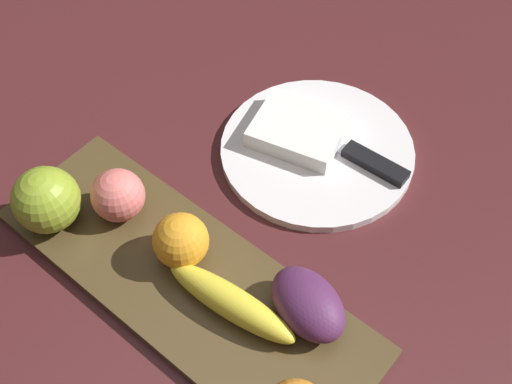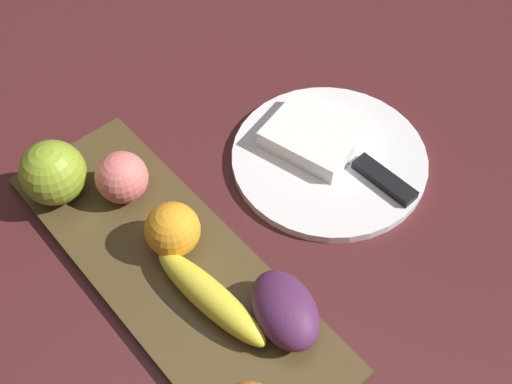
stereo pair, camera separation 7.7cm
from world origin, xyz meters
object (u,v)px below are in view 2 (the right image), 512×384
(fruit_tray, at_px, (173,268))
(banana, at_px, (210,297))
(knife, at_px, (375,173))
(apple, at_px, (53,173))
(grape_bunch, at_px, (285,310))
(folded_napkin, at_px, (313,135))
(orange_near_apple, at_px, (173,230))
(dinner_plate, at_px, (329,159))
(peach, at_px, (122,177))

(fruit_tray, distance_m, banana, 0.07)
(banana, height_order, knife, banana)
(fruit_tray, bearing_deg, apple, 13.68)
(apple, relative_size, grape_bunch, 0.82)
(grape_bunch, bearing_deg, fruit_tray, 20.65)
(apple, relative_size, folded_napkin, 0.69)
(banana, xyz_separation_m, orange_near_apple, (0.09, -0.02, 0.01))
(fruit_tray, xyz_separation_m, banana, (-0.07, -0.00, 0.03))
(banana, distance_m, dinner_plate, 0.26)
(grape_bunch, distance_m, knife, 0.24)
(peach, relative_size, grape_bunch, 0.66)
(apple, bearing_deg, grape_bunch, -163.23)
(grape_bunch, relative_size, dinner_plate, 0.38)
(dinner_plate, relative_size, folded_napkin, 2.22)
(dinner_plate, xyz_separation_m, folded_napkin, (0.03, -0.00, 0.02))
(orange_near_apple, relative_size, dinner_plate, 0.25)
(dinner_plate, xyz_separation_m, knife, (-0.06, -0.02, 0.01))
(orange_near_apple, bearing_deg, dinner_plate, -94.90)
(orange_near_apple, distance_m, folded_napkin, 0.24)
(dinner_plate, bearing_deg, fruit_tray, 90.00)
(peach, distance_m, folded_napkin, 0.26)
(apple, xyz_separation_m, peach, (-0.05, -0.06, -0.01))
(orange_near_apple, xyz_separation_m, knife, (-0.08, -0.26, -0.03))
(orange_near_apple, xyz_separation_m, grape_bunch, (-0.16, -0.03, -0.01))
(banana, bearing_deg, dinner_plate, -80.46)
(apple, relative_size, knife, 0.44)
(grape_bunch, bearing_deg, peach, 7.28)
(apple, bearing_deg, banana, -169.43)
(orange_near_apple, bearing_deg, knife, -107.70)
(dinner_plate, distance_m, knife, 0.07)
(orange_near_apple, height_order, folded_napkin, orange_near_apple)
(folded_napkin, bearing_deg, banana, 111.64)
(grape_bunch, bearing_deg, banana, 35.68)
(fruit_tray, xyz_separation_m, grape_bunch, (-0.14, -0.05, 0.03))
(peach, distance_m, grape_bunch, 0.26)
(dinner_plate, bearing_deg, orange_near_apple, 85.10)
(orange_near_apple, xyz_separation_m, peach, (0.10, 0.00, 0.00))
(banana, bearing_deg, grape_bunch, -149.86)
(fruit_tray, height_order, grape_bunch, grape_bunch)
(orange_near_apple, bearing_deg, banana, 169.30)
(knife, bearing_deg, apple, 51.12)
(fruit_tray, bearing_deg, dinner_plate, -90.00)
(apple, bearing_deg, dinner_plate, -120.53)
(banana, relative_size, orange_near_apple, 2.53)
(fruit_tray, bearing_deg, grape_bunch, -159.35)
(peach, bearing_deg, knife, -125.47)
(fruit_tray, relative_size, apple, 5.97)
(peach, xyz_separation_m, folded_napkin, (-0.09, -0.24, -0.02))
(apple, height_order, peach, apple)
(banana, height_order, folded_napkin, banana)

